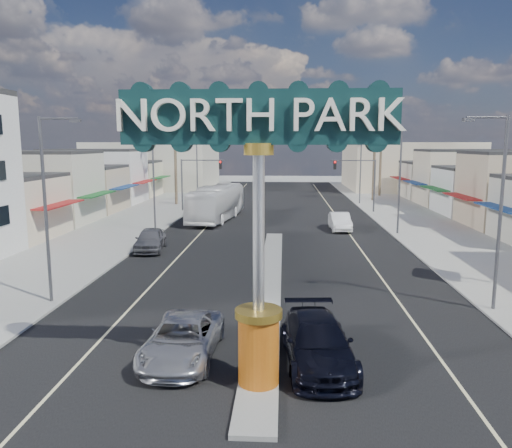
# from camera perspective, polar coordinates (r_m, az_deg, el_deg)

# --- Properties ---
(ground) EXTENTS (160.00, 160.00, 0.00)m
(ground) POSITION_cam_1_polar(r_m,az_deg,el_deg) (43.69, 2.15, -1.07)
(ground) COLOR gray
(ground) RESTS_ON ground
(road) EXTENTS (20.00, 120.00, 0.01)m
(road) POSITION_cam_1_polar(r_m,az_deg,el_deg) (43.69, 2.15, -1.07)
(road) COLOR black
(road) RESTS_ON ground
(median_island) EXTENTS (1.30, 30.00, 0.16)m
(median_island) POSITION_cam_1_polar(r_m,az_deg,el_deg) (28.06, 1.54, -6.70)
(median_island) COLOR gray
(median_island) RESTS_ON ground
(sidewalk_left) EXTENTS (8.00, 120.00, 0.12)m
(sidewalk_left) POSITION_cam_1_polar(r_m,az_deg,el_deg) (46.10, -15.53, -0.79)
(sidewalk_left) COLOR gray
(sidewalk_left) RESTS_ON ground
(sidewalk_right) EXTENTS (8.00, 120.00, 0.12)m
(sidewalk_right) POSITION_cam_1_polar(r_m,az_deg,el_deg) (45.63, 20.02, -1.11)
(sidewalk_right) COLOR gray
(sidewalk_right) RESTS_ON ground
(storefront_row_left) EXTENTS (12.00, 42.00, 6.00)m
(storefront_row_left) POSITION_cam_1_polar(r_m,az_deg,el_deg) (61.40, -20.65, 4.12)
(storefront_row_left) COLOR beige
(storefront_row_left) RESTS_ON ground
(storefront_row_right) EXTENTS (12.00, 42.00, 6.00)m
(storefront_row_right) POSITION_cam_1_polar(r_m,az_deg,el_deg) (60.81, 25.71, 3.76)
(storefront_row_right) COLOR #B7B29E
(storefront_row_right) RESTS_ON ground
(backdrop_far_left) EXTENTS (20.00, 20.00, 8.00)m
(backdrop_far_left) POSITION_cam_1_polar(r_m,az_deg,el_deg) (90.96, -11.37, 6.60)
(backdrop_far_left) COLOR #B7B29E
(backdrop_far_left) RESTS_ON ground
(backdrop_far_right) EXTENTS (20.00, 20.00, 8.00)m
(backdrop_far_right) POSITION_cam_1_polar(r_m,az_deg,el_deg) (90.60, 16.86, 6.38)
(backdrop_far_right) COLOR beige
(backdrop_far_right) RESTS_ON ground
(gateway_sign) EXTENTS (8.20, 1.50, 9.15)m
(gateway_sign) POSITION_cam_1_polar(r_m,az_deg,el_deg) (15.10, 0.30, 2.26)
(gateway_sign) COLOR #BE510E
(gateway_sign) RESTS_ON median_island
(traffic_signal_left) EXTENTS (5.09, 0.45, 6.00)m
(traffic_signal_left) POSITION_cam_1_polar(r_m,az_deg,el_deg) (57.95, -6.72, 5.64)
(traffic_signal_left) COLOR #47474C
(traffic_signal_left) RESTS_ON ground
(traffic_signal_right) EXTENTS (5.09, 0.45, 6.00)m
(traffic_signal_right) POSITION_cam_1_polar(r_m,az_deg,el_deg) (57.71, 11.64, 5.51)
(traffic_signal_right) COLOR #47474C
(traffic_signal_right) RESTS_ON ground
(streetlight_l_near) EXTENTS (2.03, 0.22, 9.00)m
(streetlight_l_near) POSITION_cam_1_polar(r_m,az_deg,el_deg) (25.71, -22.65, 2.47)
(streetlight_l_near) COLOR #47474C
(streetlight_l_near) RESTS_ON ground
(streetlight_l_mid) EXTENTS (2.03, 0.22, 9.00)m
(streetlight_l_mid) POSITION_cam_1_polar(r_m,az_deg,el_deg) (44.50, -11.43, 5.51)
(streetlight_l_mid) COLOR #47474C
(streetlight_l_mid) RESTS_ON ground
(streetlight_l_far) EXTENTS (2.03, 0.22, 9.00)m
(streetlight_l_far) POSITION_cam_1_polar(r_m,az_deg,el_deg) (66.00, -6.62, 6.75)
(streetlight_l_far) COLOR #47474C
(streetlight_l_far) RESTS_ON ground
(streetlight_r_near) EXTENTS (2.03, 0.22, 9.00)m
(streetlight_r_near) POSITION_cam_1_polar(r_m,az_deg,el_deg) (25.09, 25.88, 2.11)
(streetlight_r_near) COLOR #47474C
(streetlight_r_near) RESTS_ON ground
(streetlight_r_mid) EXTENTS (2.03, 0.22, 9.00)m
(streetlight_r_mid) POSITION_cam_1_polar(r_m,az_deg,el_deg) (44.15, 15.92, 5.32)
(streetlight_r_mid) COLOR #47474C
(streetlight_r_mid) RESTS_ON ground
(streetlight_r_far) EXTENTS (2.03, 0.22, 9.00)m
(streetlight_r_far) POSITION_cam_1_polar(r_m,az_deg,el_deg) (65.76, 11.73, 6.62)
(streetlight_r_far) COLOR #47474C
(streetlight_r_far) RESTS_ON ground
(palm_left_far) EXTENTS (2.60, 2.60, 13.10)m
(palm_left_far) POSITION_cam_1_polar(r_m,az_deg,el_deg) (64.58, -9.33, 12.35)
(palm_left_far) COLOR brown
(palm_left_far) RESTS_ON ground
(palm_right_mid) EXTENTS (2.60, 2.60, 12.10)m
(palm_right_mid) POSITION_cam_1_polar(r_m,az_deg,el_deg) (70.13, 13.51, 11.23)
(palm_right_mid) COLOR brown
(palm_right_mid) RESTS_ON ground
(palm_right_far) EXTENTS (2.60, 2.60, 14.10)m
(palm_right_far) POSITION_cam_1_polar(r_m,az_deg,el_deg) (76.47, 14.26, 12.34)
(palm_right_far) COLOR brown
(palm_right_far) RESTS_ON ground
(suv_left) EXTENTS (2.59, 5.35, 1.47)m
(suv_left) POSITION_cam_1_polar(r_m,az_deg,el_deg) (18.77, -8.41, -12.88)
(suv_left) COLOR #B7B8BD
(suv_left) RESTS_ON ground
(suv_right) EXTENTS (2.72, 5.77, 1.63)m
(suv_right) POSITION_cam_1_polar(r_m,az_deg,el_deg) (18.24, 7.05, -13.25)
(suv_right) COLOR black
(suv_right) RESTS_ON ground
(car_parked_left) EXTENTS (2.44, 5.03, 1.66)m
(car_parked_left) POSITION_cam_1_polar(r_m,az_deg,el_deg) (37.30, -11.97, -1.74)
(car_parked_left) COLOR slate
(car_parked_left) RESTS_ON ground
(car_parked_right) EXTENTS (1.77, 4.83, 1.58)m
(car_parked_right) POSITION_cam_1_polar(r_m,az_deg,el_deg) (45.81, 9.56, 0.28)
(car_parked_right) COLOR white
(car_parked_right) RESTS_ON ground
(city_bus) EXTENTS (4.55, 12.93, 3.52)m
(city_bus) POSITION_cam_1_polar(r_m,az_deg,el_deg) (51.29, -4.51, 2.42)
(city_bus) COLOR silver
(city_bus) RESTS_ON ground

